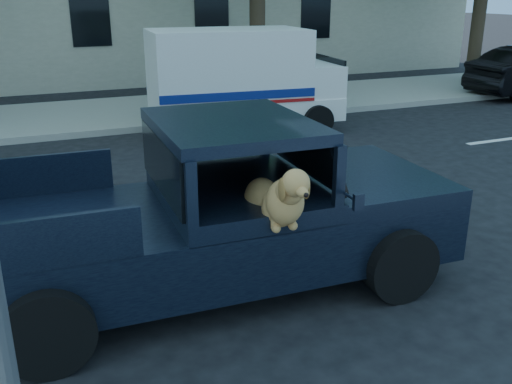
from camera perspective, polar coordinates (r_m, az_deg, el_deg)
ground at (r=6.60m, az=-6.75°, el=-8.64°), size 120.00×120.00×0.00m
far_sidewalk at (r=15.19m, az=-16.97°, el=7.25°), size 60.00×4.00×0.15m
lane_stripes at (r=10.17m, az=-1.53°, el=1.85°), size 21.60×0.14×0.01m
pickup_truck at (r=6.16m, az=-5.13°, el=-4.22°), size 5.25×2.75×1.85m
mail_truck at (r=13.10m, az=-1.56°, el=10.36°), size 4.35×2.47×2.29m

